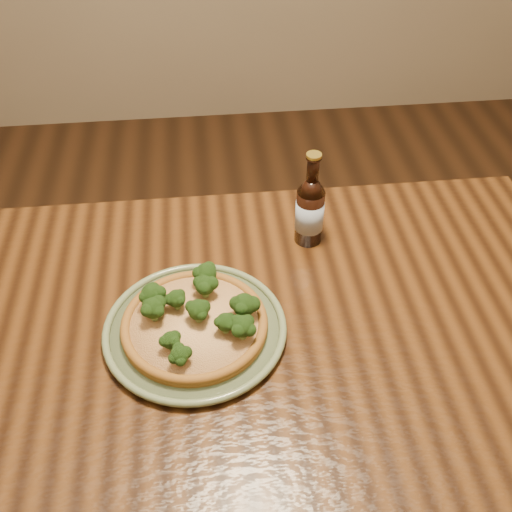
{
  "coord_description": "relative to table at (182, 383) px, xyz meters",
  "views": [
    {
      "loc": [
        0.07,
        -0.57,
        1.59
      ],
      "look_at": [
        0.16,
        0.26,
        0.82
      ],
      "focal_mm": 42.0,
      "sensor_mm": 36.0,
      "label": 1
    }
  ],
  "objects": [
    {
      "name": "pizza",
      "position": [
        0.03,
        0.04,
        0.12
      ],
      "size": [
        0.26,
        0.26,
        0.07
      ],
      "rotation": [
        0.0,
        0.0,
        -0.13
      ],
      "color": "brown",
      "rests_on": "plate"
    },
    {
      "name": "beer_bottle",
      "position": [
        0.28,
        0.27,
        0.17
      ],
      "size": [
        0.06,
        0.06,
        0.21
      ],
      "rotation": [
        0.0,
        0.0,
        0.4
      ],
      "color": "black",
      "rests_on": "table"
    },
    {
      "name": "table",
      "position": [
        0.0,
        0.0,
        0.0
      ],
      "size": [
        1.6,
        0.9,
        0.75
      ],
      "color": "#43240E",
      "rests_on": "ground"
    },
    {
      "name": "plate",
      "position": [
        0.03,
        0.04,
        0.1
      ],
      "size": [
        0.33,
        0.33,
        0.02
      ],
      "rotation": [
        0.0,
        0.0,
        -0.11
      ],
      "color": "#667550",
      "rests_on": "table"
    }
  ]
}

